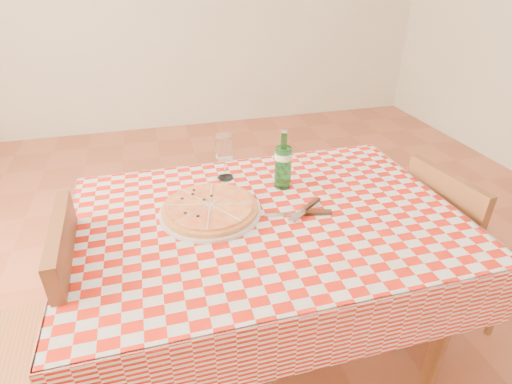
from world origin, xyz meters
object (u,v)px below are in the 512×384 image
(chair_near, at_px, (446,245))
(wine_glass, at_px, (225,157))
(dining_table, at_px, (266,238))
(pizza_plate, at_px, (210,208))
(water_bottle, at_px, (283,159))
(chair_far, at_px, (52,327))

(chair_near, distance_m, wine_glass, 1.00)
(chair_near, bearing_deg, dining_table, 171.98)
(pizza_plate, height_order, water_bottle, water_bottle)
(chair_near, relative_size, pizza_plate, 2.39)
(pizza_plate, bearing_deg, chair_near, -3.79)
(pizza_plate, height_order, wine_glass, wine_glass)
(dining_table, relative_size, pizza_plate, 3.46)
(pizza_plate, relative_size, wine_glass, 1.92)
(chair_far, xyz_separation_m, pizza_plate, (0.54, 0.13, 0.28))
(chair_near, height_order, pizza_plate, chair_near)
(pizza_plate, xyz_separation_m, wine_glass, (0.10, 0.24, 0.07))
(dining_table, distance_m, wine_glass, 0.36)
(water_bottle, bearing_deg, wine_glass, 148.04)
(chair_far, bearing_deg, dining_table, -177.07)
(wine_glass, bearing_deg, pizza_plate, -112.92)
(wine_glass, bearing_deg, water_bottle, -31.96)
(chair_far, bearing_deg, pizza_plate, -169.11)
(chair_near, xyz_separation_m, water_bottle, (-0.68, 0.18, 0.40))
(water_bottle, xyz_separation_m, wine_glass, (-0.20, 0.12, -0.03))
(dining_table, bearing_deg, chair_far, -174.72)
(chair_far, bearing_deg, wine_glass, -152.72)
(chair_far, distance_m, water_bottle, 0.95)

